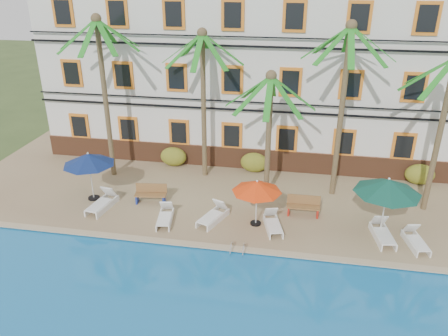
% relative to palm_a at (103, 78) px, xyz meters
% --- Properties ---
extents(ground, '(100.00, 100.00, 0.00)m').
position_rel_palm_a_xyz_m(ground, '(7.70, -4.88, -5.58)').
color(ground, '#384C23').
rests_on(ground, ground).
extents(pool_deck, '(30.00, 12.00, 0.25)m').
position_rel_palm_a_xyz_m(pool_deck, '(7.70, 0.12, -5.46)').
color(pool_deck, tan).
rests_on(pool_deck, ground).
extents(pool_coping, '(30.00, 0.35, 0.06)m').
position_rel_palm_a_xyz_m(pool_coping, '(7.70, -5.78, -5.30)').
color(pool_coping, tan).
rests_on(pool_coping, pool_deck).
extents(hotel_building, '(25.40, 6.44, 10.22)m').
position_rel_palm_a_xyz_m(hotel_building, '(7.70, 5.10, -0.21)').
color(hotel_building, silver).
rests_on(hotel_building, pool_deck).
extents(palm_a, '(4.07, 4.07, 8.38)m').
position_rel_palm_a_xyz_m(palm_a, '(0.00, 0.00, 0.00)').
color(palm_a, brown).
rests_on(palm_a, pool_deck).
extents(palm_b, '(4.07, 4.07, 7.74)m').
position_rel_palm_a_xyz_m(palm_b, '(4.92, 0.83, -0.37)').
color(palm_b, brown).
rests_on(palm_b, pool_deck).
extents(palm_c, '(4.07, 4.07, 6.25)m').
position_rel_palm_a_xyz_m(palm_c, '(8.43, -1.06, -1.25)').
color(palm_c, brown).
rests_on(palm_c, pool_deck).
extents(palm_d, '(4.07, 4.07, 8.33)m').
position_rel_palm_a_xyz_m(palm_d, '(11.67, -0.17, -0.03)').
color(palm_d, brown).
rests_on(palm_d, pool_deck).
extents(palm_e, '(4.07, 4.07, 7.28)m').
position_rel_palm_a_xyz_m(palm_e, '(15.84, -0.98, -0.64)').
color(palm_e, brown).
rests_on(palm_e, pool_deck).
extents(shrub_left, '(1.50, 0.90, 1.10)m').
position_rel_palm_a_xyz_m(shrub_left, '(2.90, 1.72, -4.78)').
color(shrub_left, '#2C5719').
rests_on(shrub_left, pool_deck).
extents(shrub_mid, '(1.50, 0.90, 1.10)m').
position_rel_palm_a_xyz_m(shrub_mid, '(7.51, 1.72, -4.78)').
color(shrub_mid, '#2C5719').
rests_on(shrub_mid, pool_deck).
extents(shrub_right, '(1.50, 0.90, 1.10)m').
position_rel_palm_a_xyz_m(shrub_right, '(16.16, 1.72, -4.78)').
color(shrub_right, '#2C5719').
rests_on(shrub_right, pool_deck).
extents(umbrella_blue, '(2.46, 2.46, 2.46)m').
position_rel_palm_a_xyz_m(umbrella_blue, '(0.15, -2.80, -3.24)').
color(umbrella_blue, black).
rests_on(umbrella_blue, pool_deck).
extents(umbrella_red, '(2.16, 2.16, 2.17)m').
position_rel_palm_a_xyz_m(umbrella_red, '(8.22, -3.72, -3.49)').
color(umbrella_red, black).
rests_on(umbrella_red, pool_deck).
extents(umbrella_green, '(2.71, 2.71, 2.71)m').
position_rel_palm_a_xyz_m(umbrella_green, '(13.48, -3.69, -3.02)').
color(umbrella_green, black).
rests_on(umbrella_green, pool_deck).
extents(lounger_a, '(0.95, 1.98, 0.90)m').
position_rel_palm_a_xyz_m(lounger_a, '(0.99, -3.61, -5.04)').
color(lounger_a, white).
rests_on(lounger_a, pool_deck).
extents(lounger_b, '(0.86, 1.76, 0.80)m').
position_rel_palm_a_xyz_m(lounger_b, '(4.23, -4.22, -5.08)').
color(lounger_b, white).
rests_on(lounger_b, pool_deck).
extents(lounger_c, '(1.27, 1.92, 0.85)m').
position_rel_palm_a_xyz_m(lounger_c, '(6.33, -3.78, -5.06)').
color(lounger_c, white).
rests_on(lounger_c, pool_deck).
extents(lounger_d, '(1.02, 1.79, 0.80)m').
position_rel_palm_a_xyz_m(lounger_d, '(8.99, -3.95, -5.08)').
color(lounger_d, white).
rests_on(lounger_d, pool_deck).
extents(lounger_e, '(0.92, 1.89, 0.86)m').
position_rel_palm_a_xyz_m(lounger_e, '(13.54, -3.94, -5.06)').
color(lounger_e, white).
rests_on(lounger_e, pool_deck).
extents(lounger_f, '(0.89, 1.72, 0.77)m').
position_rel_palm_a_xyz_m(lounger_f, '(14.79, -4.21, -5.08)').
color(lounger_f, white).
rests_on(lounger_f, pool_deck).
extents(bench_left, '(1.55, 0.67, 0.93)m').
position_rel_palm_a_xyz_m(bench_left, '(3.03, -2.62, -4.87)').
color(bench_left, olive).
rests_on(bench_left, pool_deck).
extents(bench_right, '(1.50, 0.49, 0.93)m').
position_rel_palm_a_xyz_m(bench_right, '(10.25, -2.51, -4.87)').
color(bench_right, olive).
rests_on(bench_right, pool_deck).
extents(pool_ladder, '(0.54, 0.74, 0.74)m').
position_rel_palm_a_xyz_m(pool_ladder, '(7.74, -5.88, -5.33)').
color(pool_ladder, silver).
rests_on(pool_ladder, ground).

